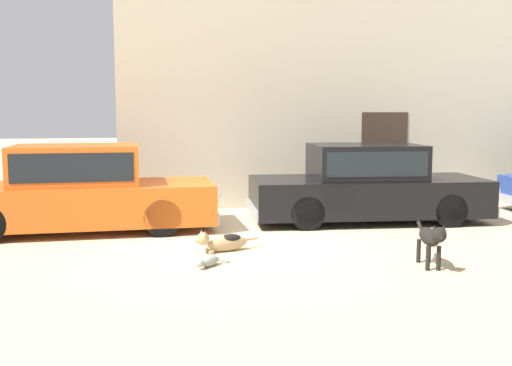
{
  "coord_description": "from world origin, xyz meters",
  "views": [
    {
      "loc": [
        -1.48,
        -9.81,
        2.11
      ],
      "look_at": [
        0.41,
        0.2,
        0.9
      ],
      "focal_mm": 42.14,
      "sensor_mm": 36.0,
      "label": 1
    }
  ],
  "objects_px": {
    "stray_dog_spotted": "(224,242)",
    "stray_dog_tan": "(431,238)",
    "parked_sedan_second": "(366,183)",
    "stray_cat": "(209,262)",
    "parked_sedan_nearest": "(79,189)"
  },
  "relations": [
    {
      "from": "parked_sedan_nearest",
      "to": "stray_dog_spotted",
      "type": "xyz_separation_m",
      "value": [
        2.3,
        -2.03,
        -0.6
      ]
    },
    {
      "from": "stray_dog_spotted",
      "to": "stray_cat",
      "type": "relative_size",
      "value": 2.02
    },
    {
      "from": "parked_sedan_nearest",
      "to": "stray_dog_spotted",
      "type": "height_order",
      "value": "parked_sedan_nearest"
    },
    {
      "from": "stray_dog_spotted",
      "to": "stray_dog_tan",
      "type": "bearing_deg",
      "value": 132.26
    },
    {
      "from": "stray_dog_tan",
      "to": "stray_dog_spotted",
      "type": "bearing_deg",
      "value": -109.72
    },
    {
      "from": "stray_cat",
      "to": "stray_dog_tan",
      "type": "bearing_deg",
      "value": 120.56
    },
    {
      "from": "parked_sedan_nearest",
      "to": "parked_sedan_second",
      "type": "bearing_deg",
      "value": -0.64
    },
    {
      "from": "parked_sedan_nearest",
      "to": "stray_dog_spotted",
      "type": "bearing_deg",
      "value": -42.46
    },
    {
      "from": "parked_sedan_second",
      "to": "stray_cat",
      "type": "xyz_separation_m",
      "value": [
        -3.39,
        -2.92,
        -0.66
      ]
    },
    {
      "from": "stray_dog_spotted",
      "to": "stray_dog_tan",
      "type": "height_order",
      "value": "stray_dog_tan"
    },
    {
      "from": "parked_sedan_second",
      "to": "stray_cat",
      "type": "bearing_deg",
      "value": -134.95
    },
    {
      "from": "stray_dog_spotted",
      "to": "stray_cat",
      "type": "height_order",
      "value": "stray_dog_spotted"
    },
    {
      "from": "parked_sedan_second",
      "to": "stray_dog_spotted",
      "type": "distance_m",
      "value": 3.74
    },
    {
      "from": "parked_sedan_nearest",
      "to": "parked_sedan_second",
      "type": "distance_m",
      "value": 5.37
    },
    {
      "from": "parked_sedan_second",
      "to": "parked_sedan_nearest",
      "type": "bearing_deg",
      "value": -175.33
    }
  ]
}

